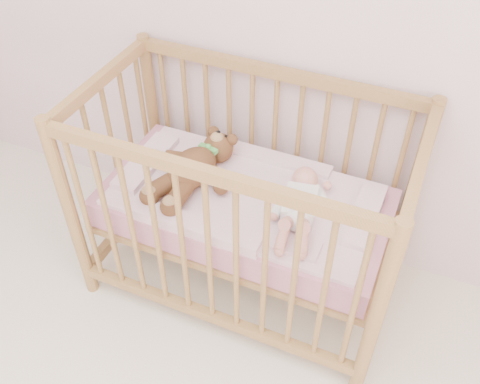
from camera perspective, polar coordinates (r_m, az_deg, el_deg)
The scene contains 5 objects.
crib at distance 2.31m, azimuth 0.49°, elevation -1.41°, with size 1.36×0.76×1.00m, color #B27E4B, non-canonical shape.
mattress at distance 2.32m, azimuth 0.49°, elevation -1.67°, with size 1.22×0.62×0.13m, color pink.
blanket at distance 2.27m, azimuth 0.50°, elevation -0.32°, with size 1.10×0.58×0.06m, color #F9ABC2, non-canonical shape.
baby at distance 2.14m, azimuth 6.43°, elevation -1.00°, with size 0.24×0.49×0.12m, color white, non-canonical shape.
teddy_bear at distance 2.28m, azimuth -5.14°, elevation 2.53°, with size 0.38×0.54×0.15m, color brown, non-canonical shape.
Camera 1 is at (0.60, 0.08, 2.11)m, focal length 40.00 mm.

